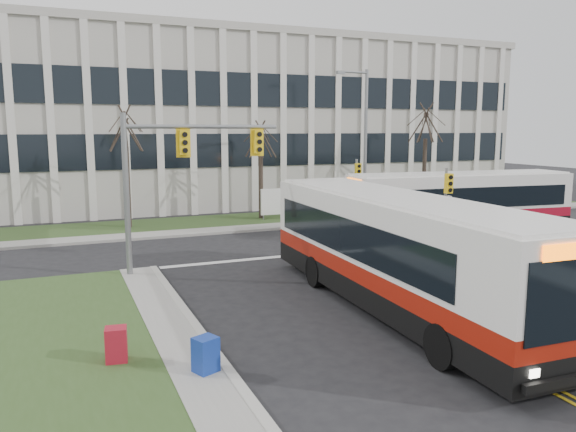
{
  "coord_description": "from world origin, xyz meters",
  "views": [
    {
      "loc": [
        -9.71,
        -14.36,
        5.61
      ],
      "look_at": [
        -0.8,
        7.08,
        2.0
      ],
      "focal_mm": 35.0,
      "sensor_mm": 36.0,
      "label": 1
    }
  ],
  "objects_px": {
    "directory_sign": "(273,202)",
    "bus_cross": "(459,204)",
    "bus_main": "(397,255)",
    "newspaper_box_blue": "(206,357)",
    "streetlight": "(363,136)",
    "newspaper_box_red": "(116,347)"
  },
  "relations": [
    {
      "from": "directory_sign",
      "to": "bus_cross",
      "type": "bearing_deg",
      "value": -46.39
    },
    {
      "from": "directory_sign",
      "to": "bus_main",
      "type": "distance_m",
      "value": 17.72
    },
    {
      "from": "bus_cross",
      "to": "newspaper_box_blue",
      "type": "xyz_separation_m",
      "value": [
        -16.92,
        -11.98,
        -1.15
      ]
    },
    {
      "from": "bus_cross",
      "to": "newspaper_box_blue",
      "type": "relative_size",
      "value": 12.83
    },
    {
      "from": "streetlight",
      "to": "directory_sign",
      "type": "distance_m",
      "value": 6.96
    },
    {
      "from": "newspaper_box_blue",
      "to": "newspaper_box_red",
      "type": "relative_size",
      "value": 1.0
    },
    {
      "from": "bus_cross",
      "to": "newspaper_box_red",
      "type": "distance_m",
      "value": 21.52
    },
    {
      "from": "directory_sign",
      "to": "bus_cross",
      "type": "xyz_separation_m",
      "value": [
        7.62,
        -8.0,
        0.45
      ]
    },
    {
      "from": "directory_sign",
      "to": "bus_main",
      "type": "xyz_separation_m",
      "value": [
        -2.6,
        -17.51,
        0.59
      ]
    },
    {
      "from": "bus_main",
      "to": "newspaper_box_red",
      "type": "bearing_deg",
      "value": -171.29
    },
    {
      "from": "bus_main",
      "to": "bus_cross",
      "type": "xyz_separation_m",
      "value": [
        10.22,
        9.51,
        -0.14
      ]
    },
    {
      "from": "bus_main",
      "to": "newspaper_box_blue",
      "type": "relative_size",
      "value": 13.91
    },
    {
      "from": "directory_sign",
      "to": "newspaper_box_blue",
      "type": "xyz_separation_m",
      "value": [
        -9.3,
        -19.98,
        -0.7
      ]
    },
    {
      "from": "directory_sign",
      "to": "bus_main",
      "type": "height_order",
      "value": "bus_main"
    },
    {
      "from": "directory_sign",
      "to": "bus_cross",
      "type": "relative_size",
      "value": 0.16
    },
    {
      "from": "bus_main",
      "to": "bus_cross",
      "type": "height_order",
      "value": "bus_main"
    },
    {
      "from": "bus_cross",
      "to": "newspaper_box_blue",
      "type": "distance_m",
      "value": 20.76
    },
    {
      "from": "streetlight",
      "to": "bus_cross",
      "type": "height_order",
      "value": "streetlight"
    },
    {
      "from": "directory_sign",
      "to": "newspaper_box_blue",
      "type": "height_order",
      "value": "directory_sign"
    },
    {
      "from": "bus_cross",
      "to": "newspaper_box_red",
      "type": "relative_size",
      "value": 12.83
    },
    {
      "from": "streetlight",
      "to": "bus_cross",
      "type": "bearing_deg",
      "value": -72.67
    },
    {
      "from": "bus_main",
      "to": "bus_cross",
      "type": "bearing_deg",
      "value": 44.78
    }
  ]
}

